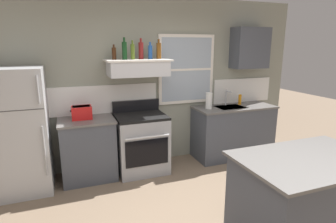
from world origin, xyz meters
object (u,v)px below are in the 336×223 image
at_px(bottle_red_label_wine, 141,50).
at_px(bottle_blue_liqueur, 150,52).
at_px(bottle_brown_stout, 114,53).
at_px(bottle_amber_wine, 159,51).
at_px(stove_range, 141,143).
at_px(bottle_olive_oil_square, 133,51).
at_px(kitchen_island, 306,200).
at_px(refrigerator, 20,131).
at_px(paper_towel_roll, 209,101).
at_px(dish_soap_bottle, 240,99).
at_px(bottle_dark_green_wine, 124,50).
at_px(toaster, 82,112).

distance_m(bottle_red_label_wine, bottle_blue_liqueur, 0.14).
height_order(bottle_brown_stout, bottle_amber_wine, bottle_amber_wine).
bearing_deg(bottle_blue_liqueur, bottle_amber_wine, -0.76).
height_order(stove_range, bottle_olive_oil_square, bottle_olive_oil_square).
relative_size(bottle_brown_stout, bottle_olive_oil_square, 0.79).
xyz_separation_m(bottle_brown_stout, bottle_blue_liqueur, (0.54, -0.02, 0.02)).
bearing_deg(bottle_amber_wine, kitchen_island, -71.79).
relative_size(stove_range, bottle_olive_oil_square, 3.97).
xyz_separation_m(refrigerator, paper_towel_roll, (2.84, 0.06, 0.21)).
bearing_deg(bottle_brown_stout, dish_soap_bottle, -0.18).
bearing_deg(kitchen_island, bottle_olive_oil_square, 117.71).
xyz_separation_m(bottle_olive_oil_square, bottle_blue_liqueur, (0.28, 0.05, -0.01)).
distance_m(bottle_dark_green_wine, bottle_olive_oil_square, 0.12).
distance_m(bottle_brown_stout, bottle_amber_wine, 0.68).
xyz_separation_m(toaster, bottle_dark_green_wine, (0.66, -0.01, 0.87)).
relative_size(bottle_dark_green_wine, kitchen_island, 0.22).
bearing_deg(toaster, refrigerator, -172.66).
xyz_separation_m(bottle_dark_green_wine, paper_towel_roll, (1.39, -0.04, -0.83)).
bearing_deg(bottle_dark_green_wine, bottle_amber_wine, 5.57).
xyz_separation_m(toaster, bottle_brown_stout, (0.51, 0.06, 0.83)).
bearing_deg(kitchen_island, paper_towel_roll, 87.36).
bearing_deg(bottle_brown_stout, paper_towel_roll, -3.99).
bearing_deg(dish_soap_bottle, bottle_red_label_wine, 179.39).
height_order(toaster, bottle_dark_green_wine, bottle_dark_green_wine).
xyz_separation_m(refrigerator, kitchen_island, (2.74, -2.13, -0.38)).
bearing_deg(bottle_blue_liqueur, bottle_dark_green_wine, -172.31).
bearing_deg(paper_towel_roll, bottle_brown_stout, 176.01).
bearing_deg(stove_range, bottle_dark_green_wine, 159.61).
height_order(bottle_brown_stout, kitchen_island, bottle_brown_stout).
xyz_separation_m(bottle_blue_liqueur, kitchen_island, (0.89, -2.28, -1.39)).
distance_m(toaster, bottle_red_label_wine, 1.27).
bearing_deg(bottle_amber_wine, bottle_dark_green_wine, -174.43).
relative_size(toaster, paper_towel_roll, 1.10).
height_order(toaster, bottle_olive_oil_square, bottle_olive_oil_square).
height_order(toaster, stove_range, toaster).
bearing_deg(bottle_blue_liqueur, paper_towel_roll, -5.23).
relative_size(toaster, bottle_olive_oil_square, 1.08).
relative_size(stove_range, bottle_amber_wine, 3.69).
bearing_deg(bottle_olive_oil_square, refrigerator, -176.46).
height_order(bottle_red_label_wine, paper_towel_roll, bottle_red_label_wine).
xyz_separation_m(stove_range, bottle_red_label_wine, (0.07, 0.16, 1.41)).
height_order(bottle_dark_green_wine, bottle_amber_wine, bottle_dark_green_wine).
bearing_deg(dish_soap_bottle, kitchen_island, -108.92).
bearing_deg(bottle_red_label_wine, bottle_brown_stout, -178.26).
relative_size(toaster, stove_range, 0.27).
distance_m(stove_range, bottle_blue_liqueur, 1.41).
relative_size(bottle_red_label_wine, kitchen_island, 0.22).
bearing_deg(refrigerator, paper_towel_roll, 1.21).
height_order(bottle_blue_liqueur, bottle_amber_wine, bottle_amber_wine).
relative_size(toaster, bottle_blue_liqueur, 1.17).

